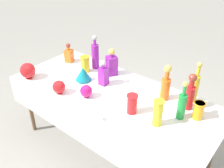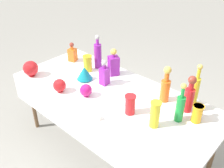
% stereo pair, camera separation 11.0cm
% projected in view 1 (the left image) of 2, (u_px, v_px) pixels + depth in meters
% --- Properties ---
extents(ground_plane, '(40.00, 40.00, 0.00)m').
position_uv_depth(ground_plane, '(112.00, 149.00, 2.81)').
color(ground_plane, gray).
extents(display_table, '(2.09, 0.92, 0.76)m').
position_uv_depth(display_table, '(110.00, 99.00, 2.42)').
color(display_table, white).
rests_on(display_table, ground).
extents(tall_bottle_0, '(0.06, 0.06, 0.40)m').
position_uv_depth(tall_bottle_0, '(195.00, 86.00, 2.21)').
color(tall_bottle_0, yellow).
rests_on(tall_bottle_0, display_table).
extents(tall_bottle_1, '(0.07, 0.07, 0.35)m').
position_uv_depth(tall_bottle_1, '(182.00, 104.00, 2.02)').
color(tall_bottle_1, '#198C38').
rests_on(tall_bottle_1, display_table).
extents(tall_bottle_2, '(0.08, 0.08, 0.34)m').
position_uv_depth(tall_bottle_2, '(190.00, 93.00, 2.13)').
color(tall_bottle_2, red).
rests_on(tall_bottle_2, display_table).
extents(tall_bottle_3, '(0.08, 0.08, 0.39)m').
position_uv_depth(tall_bottle_3, '(95.00, 55.00, 2.78)').
color(tall_bottle_3, purple).
rests_on(tall_bottle_3, display_table).
extents(tall_bottle_4, '(0.09, 0.09, 0.35)m').
position_uv_depth(tall_bottle_4, '(166.00, 85.00, 2.25)').
color(tall_bottle_4, orange).
rests_on(tall_bottle_4, display_table).
extents(square_decanter_0, '(0.14, 0.14, 0.30)m').
position_uv_depth(square_decanter_0, '(112.00, 64.00, 2.66)').
color(square_decanter_0, purple).
rests_on(square_decanter_0, display_table).
extents(square_decanter_1, '(0.08, 0.08, 0.27)m').
position_uv_depth(square_decanter_1, '(104.00, 74.00, 2.49)').
color(square_decanter_1, purple).
rests_on(square_decanter_1, display_table).
extents(square_decanter_2, '(0.11, 0.11, 0.23)m').
position_uv_depth(square_decanter_2, '(69.00, 55.00, 2.94)').
color(square_decanter_2, orange).
rests_on(square_decanter_2, display_table).
extents(slender_vase_0, '(0.10, 0.10, 0.18)m').
position_uv_depth(slender_vase_0, '(85.00, 64.00, 2.73)').
color(slender_vase_0, yellow).
rests_on(slender_vase_0, display_table).
extents(slender_vase_1, '(0.10, 0.10, 0.18)m').
position_uv_depth(slender_vase_1, '(132.00, 103.00, 2.10)').
color(slender_vase_1, red).
rests_on(slender_vase_1, display_table).
extents(slender_vase_2, '(0.09, 0.09, 0.23)m').
position_uv_depth(slender_vase_2, '(158.00, 112.00, 1.96)').
color(slender_vase_2, yellow).
rests_on(slender_vase_2, display_table).
extents(slender_vase_3, '(0.10, 0.10, 0.16)m').
position_uv_depth(slender_vase_3, '(199.00, 110.00, 2.05)').
color(slender_vase_3, orange).
rests_on(slender_vase_3, display_table).
extents(fluted_vase_0, '(0.17, 0.17, 0.15)m').
position_uv_depth(fluted_vase_0, '(83.00, 74.00, 2.58)').
color(fluted_vase_0, teal).
rests_on(fluted_vase_0, display_table).
extents(round_bowl_0, '(0.13, 0.13, 0.13)m').
position_uv_depth(round_bowl_0, '(59.00, 87.00, 2.37)').
color(round_bowl_0, red).
rests_on(round_bowl_0, display_table).
extents(round_bowl_1, '(0.12, 0.12, 0.12)m').
position_uv_depth(round_bowl_1, '(86.00, 91.00, 2.32)').
color(round_bowl_1, '#C61972').
rests_on(round_bowl_1, display_table).
extents(round_bowl_2, '(0.16, 0.16, 0.17)m').
position_uv_depth(round_bowl_2, '(28.00, 71.00, 2.61)').
color(round_bowl_2, red).
rests_on(round_bowl_2, display_table).
extents(price_tag_left, '(0.06, 0.03, 0.05)m').
position_uv_depth(price_tag_left, '(101.00, 117.00, 2.06)').
color(price_tag_left, white).
rests_on(price_tag_left, display_table).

